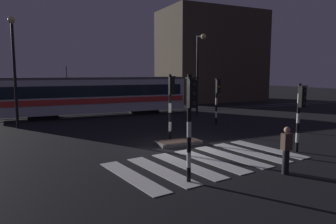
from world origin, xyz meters
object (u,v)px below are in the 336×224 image
traffic_light_median_centre (171,97)px  street_lamp_trackside_right (199,65)px  traffic_light_corner_near_right (300,107)px  tram (96,95)px  street_lamp_trackside_left (14,59)px  pedestrian_waiting_at_kerb (286,150)px  traffic_light_kerb_mid_left (191,112)px  traffic_light_corner_far_right (217,94)px

traffic_light_median_centre → street_lamp_trackside_right: street_lamp_trackside_right is taller
traffic_light_corner_near_right → tram: (-5.51, 16.41, -0.31)m
traffic_light_median_centre → street_lamp_trackside_left: (-7.39, 7.44, 2.12)m
traffic_light_corner_near_right → tram: 17.32m
pedestrian_waiting_at_kerb → street_lamp_trackside_left: bearing=121.3°
traffic_light_corner_near_right → traffic_light_median_centre: traffic_light_median_centre is taller
traffic_light_corner_near_right → street_lamp_trackside_left: street_lamp_trackside_left is taller
tram → traffic_light_corner_near_right: bearing=-71.4°
traffic_light_median_centre → street_lamp_trackside_left: street_lamp_trackside_left is taller
traffic_light_corner_near_right → street_lamp_trackside_right: street_lamp_trackside_right is taller
traffic_light_kerb_mid_left → pedestrian_waiting_at_kerb: size_ratio=2.07×
traffic_light_kerb_mid_left → traffic_light_corner_near_right: bearing=12.4°
pedestrian_waiting_at_kerb → traffic_light_corner_far_right: bearing=68.7°
traffic_light_corner_far_right → traffic_light_kerb_mid_left: 12.15m
traffic_light_corner_far_right → tram: size_ratio=0.21×
street_lamp_trackside_right → traffic_light_corner_near_right: bearing=-99.5°
traffic_light_corner_far_right → street_lamp_trackside_right: size_ratio=0.49×
traffic_light_corner_near_right → traffic_light_kerb_mid_left: bearing=-167.6°
traffic_light_median_centre → street_lamp_trackside_right: bearing=50.6°
street_lamp_trackside_right → traffic_light_median_centre: bearing=-129.4°
traffic_light_corner_near_right → street_lamp_trackside_right: 12.65m
street_lamp_trackside_right → tram: street_lamp_trackside_right is taller
traffic_light_corner_near_right → street_lamp_trackside_left: 16.94m
traffic_light_kerb_mid_left → tram: 17.86m
street_lamp_trackside_left → tram: size_ratio=0.45×
tram → street_lamp_trackside_left: bearing=-144.9°
tram → pedestrian_waiting_at_kerb: 18.68m
traffic_light_median_centre → street_lamp_trackside_left: 10.70m
traffic_light_corner_far_right → street_lamp_trackside_left: street_lamp_trackside_left is taller
traffic_light_median_centre → tram: tram is taller
street_lamp_trackside_left → pedestrian_waiting_at_kerb: size_ratio=4.08×
traffic_light_median_centre → traffic_light_kerb_mid_left: (-2.27, -6.14, 0.01)m
traffic_light_corner_near_right → traffic_light_kerb_mid_left: (-6.42, -1.41, 0.28)m
traffic_light_median_centre → traffic_light_corner_far_right: bearing=33.2°
traffic_light_kerb_mid_left → tram: tram is taller
traffic_light_median_centre → traffic_light_corner_far_right: size_ratio=1.08×
traffic_light_corner_far_right → traffic_light_kerb_mid_left: (-7.50, -9.56, 0.19)m
traffic_light_kerb_mid_left → street_lamp_trackside_right: bearing=58.2°
traffic_light_corner_near_right → traffic_light_median_centre: (-4.15, 4.73, 0.26)m
street_lamp_trackside_left → traffic_light_median_centre: bearing=-45.2°
traffic_light_corner_far_right → pedestrian_waiting_at_kerb: (-3.97, -10.21, -1.27)m
traffic_light_corner_near_right → tram: size_ratio=0.20×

